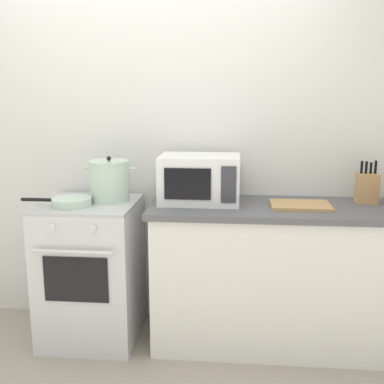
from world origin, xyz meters
name	(u,v)px	position (x,y,z in m)	size (l,w,h in m)	color
back_wall	(195,145)	(0.30, 0.97, 1.25)	(4.40, 0.10, 2.50)	silver
lower_cabinet_right	(284,279)	(0.90, 0.62, 0.44)	(1.64, 0.56, 0.88)	white
countertop_right	(287,209)	(0.90, 0.62, 0.90)	(1.70, 0.60, 0.04)	#59595E
stove	(92,270)	(-0.35, 0.60, 0.46)	(0.60, 0.64, 0.92)	silver
stock_pot	(110,181)	(-0.22, 0.65, 1.05)	(0.34, 0.26, 0.29)	silver
frying_pan	(71,202)	(-0.43, 0.49, 0.95)	(0.44, 0.24, 0.05)	silver
microwave	(200,179)	(0.35, 0.68, 1.07)	(0.50, 0.37, 0.30)	white
cutting_board	(300,205)	(0.98, 0.60, 0.93)	(0.36, 0.26, 0.02)	tan
knife_block	(367,188)	(1.41, 0.74, 1.02)	(0.13, 0.10, 0.27)	tan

